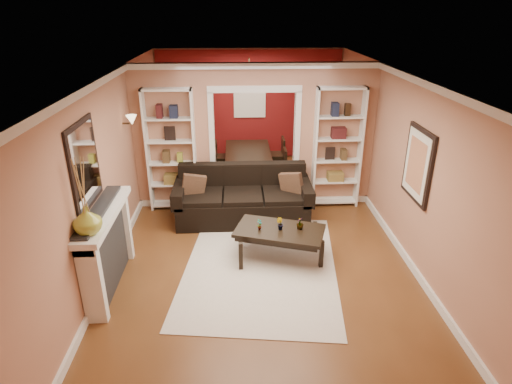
{
  "coord_description": "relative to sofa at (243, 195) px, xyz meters",
  "views": [
    {
      "loc": [
        -0.34,
        -6.58,
        3.61
      ],
      "look_at": [
        -0.07,
        -0.8,
        1.09
      ],
      "focal_mm": 30.0,
      "sensor_mm": 36.0,
      "label": 1
    }
  ],
  "objects": [
    {
      "name": "floor",
      "position": [
        0.25,
        -0.45,
        -0.48
      ],
      "size": [
        8.0,
        8.0,
        0.0
      ],
      "primitive_type": "plane",
      "color": "brown",
      "rests_on": "ground"
    },
    {
      "name": "ceiling",
      "position": [
        0.25,
        -0.45,
        2.22
      ],
      "size": [
        8.0,
        8.0,
        0.0
      ],
      "primitive_type": "plane",
      "rotation": [
        3.14,
        0.0,
        0.0
      ],
      "color": "white",
      "rests_on": "ground"
    },
    {
      "name": "wall_back",
      "position": [
        0.25,
        3.55,
        0.87
      ],
      "size": [
        8.0,
        0.0,
        8.0
      ],
      "primitive_type": "plane",
      "rotation": [
        1.57,
        0.0,
        0.0
      ],
      "color": "tan",
      "rests_on": "ground"
    },
    {
      "name": "wall_front",
      "position": [
        0.25,
        -4.45,
        0.87
      ],
      "size": [
        8.0,
        0.0,
        8.0
      ],
      "primitive_type": "plane",
      "rotation": [
        -1.57,
        0.0,
        0.0
      ],
      "color": "tan",
      "rests_on": "ground"
    },
    {
      "name": "wall_left",
      "position": [
        -2.0,
        -0.45,
        0.87
      ],
      "size": [
        0.0,
        8.0,
        8.0
      ],
      "primitive_type": "plane",
      "rotation": [
        1.57,
        0.0,
        1.57
      ],
      "color": "tan",
      "rests_on": "ground"
    },
    {
      "name": "wall_right",
      "position": [
        2.5,
        -0.45,
        0.87
      ],
      "size": [
        0.0,
        8.0,
        8.0
      ],
      "primitive_type": "plane",
      "rotation": [
        1.57,
        0.0,
        -1.57
      ],
      "color": "tan",
      "rests_on": "ground"
    },
    {
      "name": "partition_wall",
      "position": [
        0.25,
        0.75,
        0.87
      ],
      "size": [
        4.5,
        0.15,
        2.7
      ],
      "primitive_type": "cube",
      "color": "tan",
      "rests_on": "floor"
    },
    {
      "name": "red_back_panel",
      "position": [
        0.25,
        3.52,
        0.84
      ],
      "size": [
        4.44,
        0.04,
        2.64
      ],
      "primitive_type": "cube",
      "color": "maroon",
      "rests_on": "floor"
    },
    {
      "name": "dining_window",
      "position": [
        0.25,
        3.48,
        1.07
      ],
      "size": [
        0.78,
        0.03,
        0.98
      ],
      "primitive_type": "cube",
      "color": "#8CA5CC",
      "rests_on": "wall_back"
    },
    {
      "name": "area_rug",
      "position": [
        0.23,
        -1.56,
        -0.47
      ],
      "size": [
        2.59,
        3.37,
        0.01
      ],
      "primitive_type": "cube",
      "rotation": [
        0.0,
        0.0,
        -0.12
      ],
      "color": "beige",
      "rests_on": "floor"
    },
    {
      "name": "sofa",
      "position": [
        0.0,
        0.0,
        0.0
      ],
      "size": [
        2.45,
        1.06,
        0.96
      ],
      "primitive_type": "cube",
      "color": "black",
      "rests_on": "floor"
    },
    {
      "name": "pillow_left",
      "position": [
        -0.87,
        -0.02,
        0.19
      ],
      "size": [
        0.42,
        0.19,
        0.4
      ],
      "primitive_type": "cube",
      "rotation": [
        0.0,
        0.0,
        0.2
      ],
      "color": "brown",
      "rests_on": "sofa"
    },
    {
      "name": "pillow_right",
      "position": [
        0.87,
        -0.02,
        0.19
      ],
      "size": [
        0.41,
        0.31,
        0.41
      ],
      "primitive_type": "cube",
      "rotation": [
        0.0,
        0.0,
        -0.56
      ],
      "color": "brown",
      "rests_on": "sofa"
    },
    {
      "name": "coffee_table",
      "position": [
        0.53,
        -1.34,
        -0.23
      ],
      "size": [
        1.47,
        1.08,
        0.5
      ],
      "primitive_type": "cube",
      "rotation": [
        0.0,
        0.0,
        -0.31
      ],
      "color": "black",
      "rests_on": "floor"
    },
    {
      "name": "plant_left",
      "position": [
        0.23,
        -1.34,
        0.11
      ],
      "size": [
        0.1,
        0.11,
        0.18
      ],
      "primitive_type": "imported",
      "rotation": [
        0.0,
        0.0,
        0.98
      ],
      "color": "#336626",
      "rests_on": "coffee_table"
    },
    {
      "name": "plant_center",
      "position": [
        0.53,
        -1.34,
        0.11
      ],
      "size": [
        0.13,
        0.13,
        0.19
      ],
      "primitive_type": "imported",
      "rotation": [
        0.0,
        0.0,
        2.47
      ],
      "color": "#336626",
      "rests_on": "coffee_table"
    },
    {
      "name": "plant_right",
      "position": [
        0.84,
        -1.34,
        0.12
      ],
      "size": [
        0.15,
        0.15,
        0.19
      ],
      "primitive_type": "imported",
      "rotation": [
        0.0,
        0.0,
        3.97
      ],
      "color": "#336626",
      "rests_on": "coffee_table"
    },
    {
      "name": "bookshelf_left",
      "position": [
        -1.3,
        0.58,
        0.67
      ],
      "size": [
        0.9,
        0.3,
        2.3
      ],
      "primitive_type": "cube",
      "color": "white",
      "rests_on": "floor"
    },
    {
      "name": "bookshelf_right",
      "position": [
        1.8,
        0.58,
        0.67
      ],
      "size": [
        0.9,
        0.3,
        2.3
      ],
      "primitive_type": "cube",
      "color": "white",
      "rests_on": "floor"
    },
    {
      "name": "fireplace",
      "position": [
        -1.84,
        -1.95,
        0.1
      ],
      "size": [
        0.32,
        1.7,
        1.16
      ],
      "primitive_type": "cube",
      "color": "white",
      "rests_on": "floor"
    },
    {
      "name": "vase",
      "position": [
        -1.84,
        -2.54,
        0.85
      ],
      "size": [
        0.43,
        0.43,
        0.34
      ],
      "primitive_type": "imported",
      "rotation": [
        0.0,
        0.0,
        0.36
      ],
      "color": "#959E33",
      "rests_on": "fireplace"
    },
    {
      "name": "mirror",
      "position": [
        -1.98,
        -1.95,
        1.32
      ],
      "size": [
        0.03,
        0.95,
        1.1
      ],
      "primitive_type": "cube",
      "color": "silver",
      "rests_on": "wall_left"
    },
    {
      "name": "wall_sconce",
      "position": [
        -1.9,
        0.1,
        1.35
      ],
      "size": [
        0.18,
        0.18,
        0.22
      ],
      "primitive_type": "cube",
      "color": "#FFE0A5",
      "rests_on": "wall_left"
    },
    {
      "name": "framed_art",
      "position": [
        2.46,
        -1.45,
        1.07
      ],
      "size": [
        0.04,
        0.85,
        1.05
      ],
      "primitive_type": "cube",
      "color": "black",
      "rests_on": "wall_right"
    },
    {
      "name": "dining_table",
      "position": [
        0.19,
        2.07,
        -0.16
      ],
      "size": [
        1.8,
        1.01,
        0.63
      ],
      "primitive_type": "imported",
      "rotation": [
        0.0,
        0.0,
        1.57
      ],
      "color": "black",
      "rests_on": "floor"
    },
    {
      "name": "dining_chair_nw",
      "position": [
        -0.36,
        1.77,
        -0.09
      ],
      "size": [
        0.43,
        0.43,
        0.77
      ],
      "primitive_type": "cube",
      "rotation": [
        0.0,
        0.0,
        1.43
      ],
      "color": "black",
      "rests_on": "floor"
    },
    {
      "name": "dining_chair_ne",
      "position": [
        0.74,
        1.77,
        -0.08
      ],
      "size": [
        0.42,
        0.42,
        0.79
      ],
      "primitive_type": "cube",
      "rotation": [
        0.0,
        0.0,
        -1.64
      ],
      "color": "black",
      "rests_on": "floor"
    },
    {
      "name": "dining_chair_sw",
      "position": [
        -0.36,
        2.37,
        -0.08
      ],
      "size": [
        0.5,
        0.5,
        0.8
      ],
      "primitive_type": "cube",
      "rotation": [
        0.0,
        0.0,
        1.26
      ],
      "color": "black",
      "rests_on": "floor"
    },
    {
      "name": "dining_chair_se",
      "position": [
        0.74,
        2.37,
        -0.05
      ],
      "size": [
        0.54,
        0.54,
        0.86
      ],
      "primitive_type": "cube",
      "rotation": [
        0.0,
        0.0,
        -1.9
      ],
      "color": "black",
      "rests_on": "floor"
    },
    {
      "name": "chandelier",
      "position": [
        0.25,
        2.25,
        1.54
      ],
      "size": [
        0.5,
        0.5,
        0.3
      ],
      "primitive_type": "cube",
      "color": "#332617",
      "rests_on": "ceiling"
    }
  ]
}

